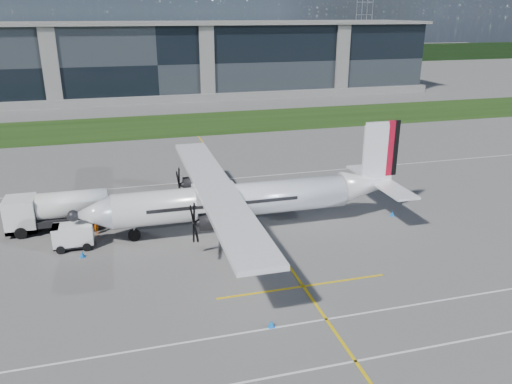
# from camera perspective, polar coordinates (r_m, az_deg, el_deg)

# --- Properties ---
(ground) EXTENTS (400.00, 400.00, 0.00)m
(ground) POSITION_cam_1_polar(r_m,az_deg,el_deg) (76.25, -8.94, 6.34)
(ground) COLOR #555351
(ground) RESTS_ON ground
(grass_strip) EXTENTS (400.00, 18.00, 0.04)m
(grass_strip) POSITION_cam_1_polar(r_m,az_deg,el_deg) (84.01, -9.60, 7.57)
(grass_strip) COLOR #1A360E
(grass_strip) RESTS_ON ground
(terminal_building) EXTENTS (120.00, 20.00, 15.00)m
(terminal_building) POSITION_cam_1_polar(r_m,az_deg,el_deg) (114.49, -11.60, 14.47)
(terminal_building) COLOR black
(terminal_building) RESTS_ON ground
(tree_line) EXTENTS (400.00, 6.00, 6.00)m
(tree_line) POSITION_cam_1_polar(r_m,az_deg,el_deg) (174.56, -13.03, 14.63)
(tree_line) COLOR black
(tree_line) RESTS_ON ground
(pylon_east) EXTENTS (9.00, 4.60, 30.00)m
(pylon_east) POSITION_cam_1_polar(r_m,az_deg,el_deg) (205.93, 12.23, 18.77)
(pylon_east) COLOR gray
(pylon_east) RESTS_ON ground
(yellow_taxiway_centerline) EXTENTS (0.20, 70.00, 0.01)m
(yellow_taxiway_centerline) POSITION_cam_1_polar(r_m,az_deg,el_deg) (48.41, -1.18, -1.38)
(yellow_taxiway_centerline) COLOR yellow
(yellow_taxiway_centerline) RESTS_ON ground
(white_lane_line) EXTENTS (90.00, 0.15, 0.01)m
(white_lane_line) POSITION_cam_1_polar(r_m,az_deg,el_deg) (27.60, 5.35, -19.72)
(white_lane_line) COLOR white
(white_lane_line) RESTS_ON ground
(turboprop_aircraft) EXTENTS (27.95, 28.99, 8.70)m
(turboprop_aircraft) POSITION_cam_1_polar(r_m,az_deg,el_deg) (41.45, -1.23, 1.30)
(turboprop_aircraft) COLOR white
(turboprop_aircraft) RESTS_ON ground
(fuel_tanker_truck) EXTENTS (8.78, 2.86, 3.29)m
(fuel_tanker_truck) POSITION_cam_1_polar(r_m,az_deg,el_deg) (45.66, -22.42, -2.09)
(fuel_tanker_truck) COLOR white
(fuel_tanker_truck) RESTS_ON ground
(baggage_tug) EXTENTS (3.21, 1.93, 1.93)m
(baggage_tug) POSITION_cam_1_polar(r_m,az_deg,el_deg) (41.84, -20.13, -4.78)
(baggage_tug) COLOR white
(baggage_tug) RESTS_ON ground
(ground_crew_person) EXTENTS (0.77, 0.93, 1.98)m
(ground_crew_person) POSITION_cam_1_polar(r_m,az_deg,el_deg) (43.75, -17.81, -3.38)
(ground_crew_person) COLOR #F25907
(ground_crew_person) RESTS_ON ground
(safety_cone_stbdwing) EXTENTS (0.36, 0.36, 0.50)m
(safety_cone_stbdwing) POSITION_cam_1_polar(r_m,az_deg,el_deg) (56.04, -6.97, 1.75)
(safety_cone_stbdwing) COLOR blue
(safety_cone_stbdwing) RESTS_ON ground
(safety_cone_tail) EXTENTS (0.36, 0.36, 0.50)m
(safety_cone_tail) POSITION_cam_1_polar(r_m,az_deg,el_deg) (47.21, 15.32, -2.37)
(safety_cone_tail) COLOR blue
(safety_cone_tail) RESTS_ON ground
(safety_cone_nose_port) EXTENTS (0.36, 0.36, 0.50)m
(safety_cone_nose_port) POSITION_cam_1_polar(r_m,az_deg,el_deg) (40.37, -19.23, -6.71)
(safety_cone_nose_port) COLOR blue
(safety_cone_nose_port) RESTS_ON ground
(safety_cone_portwing) EXTENTS (0.36, 0.36, 0.50)m
(safety_cone_portwing) POSITION_cam_1_polar(r_m,az_deg,el_deg) (30.45, 1.78, -14.77)
(safety_cone_portwing) COLOR blue
(safety_cone_portwing) RESTS_ON ground
(safety_cone_fwd) EXTENTS (0.36, 0.36, 0.50)m
(safety_cone_fwd) POSITION_cam_1_polar(r_m,az_deg,el_deg) (42.45, -20.98, -5.60)
(safety_cone_fwd) COLOR blue
(safety_cone_fwd) RESTS_ON ground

